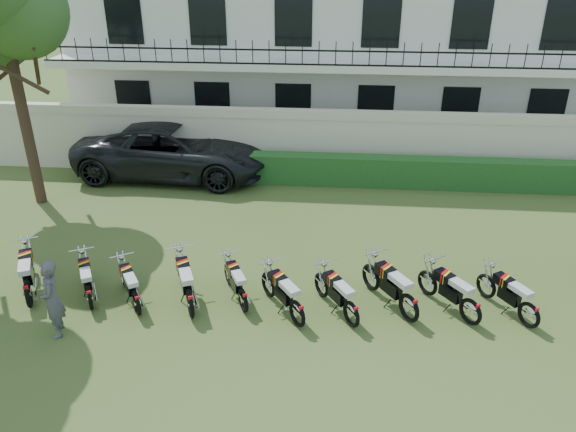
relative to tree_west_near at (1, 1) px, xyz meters
The scene contains 17 objects.
ground 11.83m from the tree_west_near, 29.14° to the right, with size 100.00×100.00×0.00m, color #3D5220.
perimeter_wall 10.56m from the tree_west_near, 18.53° to the left, with size 30.00×0.35×2.30m.
hedge 11.54m from the tree_west_near, 12.48° to the left, with size 18.00×0.60×1.00m, color #174119.
building 12.86m from the tree_west_near, 45.01° to the left, with size 20.40×9.60×7.40m.
tree_west_near is the anchor object (origin of this frame).
motorcycle_0 8.03m from the tree_west_near, 65.86° to the right, with size 1.00×1.85×1.09m.
motorcycle_1 8.58m from the tree_west_near, 54.78° to the right, with size 0.90×1.60×0.96m.
motorcycle_2 9.18m from the tree_west_near, 48.35° to the right, with size 1.00×1.51×0.95m.
motorcycle_3 9.81m from the tree_west_near, 42.06° to the right, with size 0.92×1.88×1.08m.
motorcycle_4 10.42m from the tree_west_near, 35.90° to the right, with size 0.86×1.57×0.93m.
motorcycle_5 11.46m from the tree_west_near, 33.81° to the right, with size 1.14×1.59×1.02m.
motorcycle_6 12.28m from the tree_west_near, 30.14° to the right, with size 1.04×1.60×0.99m.
motorcycle_7 13.11m from the tree_west_near, 26.03° to the right, with size 1.17×1.74×1.10m.
motorcycle_8 14.19m from the tree_west_near, 23.55° to the right, with size 1.17×1.59×1.03m.
motorcycle_9 15.22m from the tree_west_near, 21.59° to the right, with size 1.01×1.59×0.98m.
suv 6.64m from the tree_west_near, 35.61° to the left, with size 3.02×6.55×1.82m, color black.
inspector 8.78m from the tree_west_near, 61.00° to the right, with size 0.62×0.41×1.70m, color #535358.
Camera 1 is at (0.08, -10.23, 7.33)m, focal length 35.00 mm.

